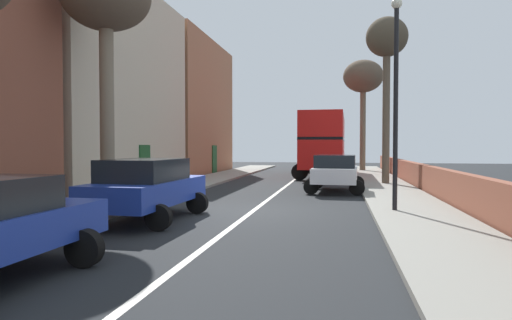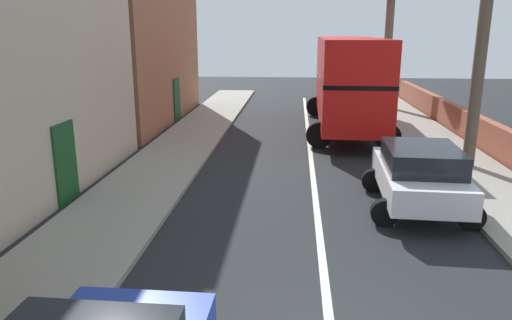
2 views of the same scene
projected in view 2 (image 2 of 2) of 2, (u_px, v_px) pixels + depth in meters
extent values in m
cube|color=#194C23|center=(66.00, 163.00, 12.47)|extent=(0.08, 1.10, 2.10)
cube|color=#9E6647|center=(132.00, 19.00, 23.18)|extent=(4.00, 11.52, 9.85)
cube|color=#194C23|center=(177.00, 100.00, 24.02)|extent=(0.08, 1.10, 2.10)
cube|color=red|center=(347.00, 96.00, 21.59)|extent=(2.71, 10.73, 1.70)
cube|color=black|center=(348.00, 75.00, 21.35)|extent=(2.74, 10.62, 0.16)
cube|color=red|center=(349.00, 55.00, 21.14)|extent=(2.71, 10.73, 1.50)
cube|color=black|center=(339.00, 82.00, 26.69)|extent=(2.20, 0.10, 1.19)
cylinder|color=black|center=(316.00, 106.00, 25.48)|extent=(1.01, 0.32, 1.00)
cylinder|color=black|center=(365.00, 107.00, 25.23)|extent=(1.01, 0.32, 1.00)
cylinder|color=black|center=(319.00, 135.00, 18.50)|extent=(1.01, 0.32, 1.00)
cylinder|color=black|center=(387.00, 136.00, 18.25)|extent=(1.01, 0.32, 1.00)
cube|color=silver|center=(418.00, 179.00, 12.03)|extent=(2.03, 4.10, 0.63)
cube|color=black|center=(422.00, 158.00, 11.69)|extent=(1.80, 2.29, 0.55)
cylinder|color=black|center=(373.00, 180.00, 13.46)|extent=(0.65, 0.25, 0.64)
cylinder|color=black|center=(444.00, 183.00, 13.23)|extent=(0.65, 0.25, 0.64)
cylinder|color=black|center=(384.00, 213.00, 11.08)|extent=(0.65, 0.25, 0.64)
cylinder|color=black|center=(471.00, 217.00, 10.85)|extent=(0.65, 0.25, 0.64)
cylinder|color=brown|center=(388.00, 46.00, 27.04)|extent=(0.45, 0.45, 6.88)
cylinder|color=brown|center=(481.00, 53.00, 14.80)|extent=(0.37, 0.37, 7.12)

